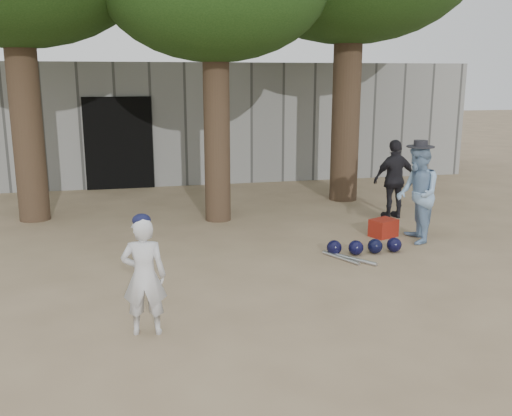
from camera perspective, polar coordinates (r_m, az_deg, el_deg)
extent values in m
plane|color=#937C5E|center=(6.86, -3.05, -9.88)|extent=(70.00, 70.00, 0.00)
imported|color=silver|center=(6.08, -11.13, -6.74)|extent=(0.50, 0.36, 1.27)
imported|color=#83A5CB|center=(9.60, 15.84, 1.34)|extent=(0.76, 0.89, 1.61)
imported|color=black|center=(11.17, 13.70, 2.81)|extent=(0.92, 0.46, 1.51)
cube|color=maroon|center=(9.94, 12.63, -1.96)|extent=(0.51, 0.46, 0.30)
cube|color=gray|center=(14.31, -8.78, 8.21)|extent=(16.00, 0.35, 3.00)
cube|color=black|center=(14.11, -13.55, 6.30)|extent=(1.60, 0.08, 2.20)
cube|color=slate|center=(16.80, -9.45, 8.88)|extent=(16.00, 5.00, 3.00)
sphere|color=black|center=(8.80, 7.83, -3.94)|extent=(0.23, 0.23, 0.23)
sphere|color=black|center=(8.85, 9.95, -3.93)|extent=(0.23, 0.23, 0.23)
sphere|color=black|center=(8.98, 11.82, -3.76)|extent=(0.23, 0.23, 0.23)
sphere|color=black|center=(9.12, 13.65, -3.60)|extent=(0.23, 0.23, 0.23)
cylinder|color=#B6B7BD|center=(8.62, 8.48, -4.94)|extent=(0.36, 0.67, 0.06)
cylinder|color=#B6B7BD|center=(8.58, 9.90, -5.08)|extent=(0.46, 0.62, 0.06)
cylinder|color=brown|center=(11.36, -22.34, 12.51)|extent=(0.56, 0.56, 5.50)
cylinder|color=brown|center=(10.56, -4.01, 12.10)|extent=(0.48, 0.48, 5.00)
cylinder|color=brown|center=(12.53, 9.14, 13.95)|extent=(0.60, 0.60, 5.80)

